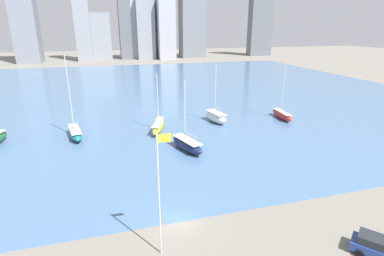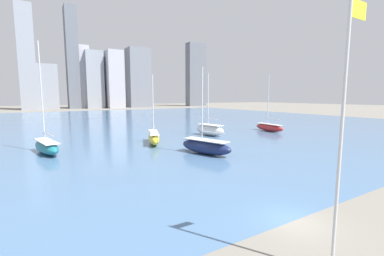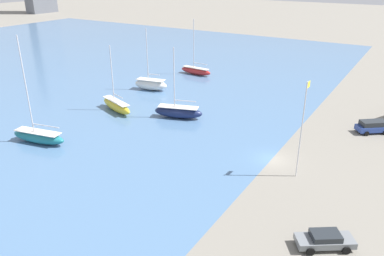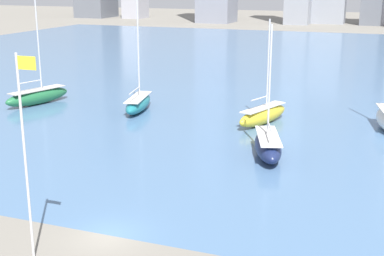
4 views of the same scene
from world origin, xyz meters
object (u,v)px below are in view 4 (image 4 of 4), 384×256
at_px(sailboat_green, 38,96).
at_px(sailboat_yellow, 263,115).
at_px(sailboat_teal, 138,103).
at_px(flag_pole, 25,152).
at_px(sailboat_navy, 268,145).

bearing_deg(sailboat_green, sailboat_yellow, 17.21).
bearing_deg(sailboat_yellow, sailboat_teal, -163.13).
bearing_deg(sailboat_teal, sailboat_green, 173.12).
xyz_separation_m(sailboat_yellow, sailboat_teal, (-15.50, 0.67, -0.05)).
distance_m(flag_pole, sailboat_yellow, 34.32).
distance_m(sailboat_navy, sailboat_teal, 21.83).
bearing_deg(sailboat_green, sailboat_teal, 21.04).
distance_m(flag_pole, sailboat_navy, 24.64).
distance_m(sailboat_yellow, sailboat_teal, 15.52).
height_order(flag_pole, sailboat_teal, sailboat_teal).
distance_m(sailboat_green, sailboat_teal, 13.71).
bearing_deg(sailboat_navy, sailboat_yellow, 87.31).
relative_size(flag_pole, sailboat_navy, 1.00).
relative_size(sailboat_yellow, sailboat_teal, 0.75).
xyz_separation_m(flag_pole, sailboat_navy, (8.41, 22.55, -5.29)).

